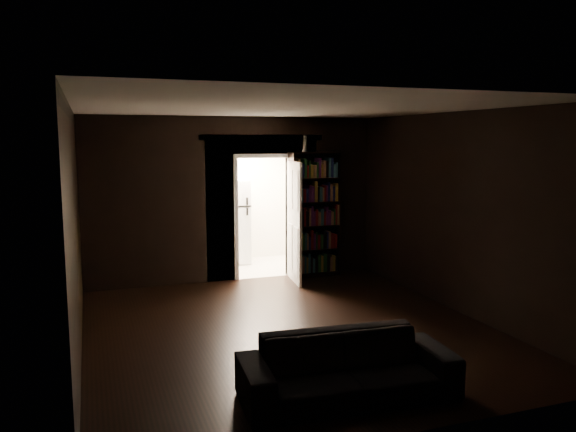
# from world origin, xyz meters

# --- Properties ---
(ground) EXTENTS (5.50, 5.50, 0.00)m
(ground) POSITION_xyz_m (0.00, 0.00, 0.00)
(ground) COLOR black
(ground) RESTS_ON ground
(room_walls) EXTENTS (5.02, 5.61, 2.84)m
(room_walls) POSITION_xyz_m (-0.01, 1.07, 1.68)
(room_walls) COLOR black
(room_walls) RESTS_ON ground
(kitchen_alcove) EXTENTS (2.20, 1.80, 2.60)m
(kitchen_alcove) POSITION_xyz_m (0.50, 3.87, 1.21)
(kitchen_alcove) COLOR beige
(kitchen_alcove) RESTS_ON ground
(sofa) EXTENTS (2.07, 1.01, 0.78)m
(sofa) POSITION_xyz_m (-0.12, -1.97, 0.39)
(sofa) COLOR black
(sofa) RESTS_ON ground
(bookshelf) EXTENTS (0.95, 0.57, 2.20)m
(bookshelf) POSITION_xyz_m (1.40, 2.59, 1.10)
(bookshelf) COLOR black
(bookshelf) RESTS_ON ground
(refrigerator) EXTENTS (0.94, 0.91, 1.65)m
(refrigerator) POSITION_xyz_m (0.21, 4.11, 0.82)
(refrigerator) COLOR white
(refrigerator) RESTS_ON ground
(door) EXTENTS (0.14, 0.85, 2.05)m
(door) POSITION_xyz_m (0.92, 2.31, 1.02)
(door) COLOR white
(door) RESTS_ON ground
(figurine) EXTENTS (0.10, 0.10, 0.28)m
(figurine) POSITION_xyz_m (1.21, 2.58, 2.34)
(figurine) COLOR silver
(figurine) RESTS_ON bookshelf
(bottles) EXTENTS (0.60, 0.27, 0.25)m
(bottles) POSITION_xyz_m (0.12, 4.10, 1.77)
(bottles) COLOR black
(bottles) RESTS_ON refrigerator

